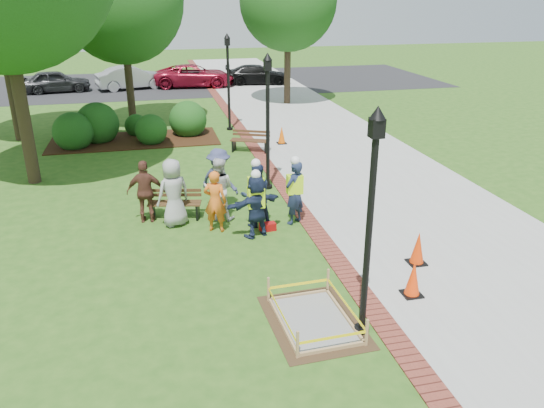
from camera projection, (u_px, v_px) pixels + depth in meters
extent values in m
plane|color=#285116|center=(263.00, 264.00, 12.40)|extent=(100.00, 100.00, 0.00)
cube|color=#9E9E99|center=(328.00, 141.00, 22.49)|extent=(6.00, 60.00, 0.02)
cube|color=maroon|center=(253.00, 146.00, 21.80)|extent=(0.50, 60.00, 0.03)
cube|color=#381E0F|center=(135.00, 140.00, 22.61)|extent=(7.00, 3.00, 0.05)
cube|color=black|center=(181.00, 83.00, 36.79)|extent=(36.00, 12.00, 0.01)
cube|color=#47331E|center=(314.00, 321.00, 10.24)|extent=(1.80, 2.37, 0.01)
cube|color=gray|center=(314.00, 321.00, 10.23)|extent=(1.28, 1.85, 0.04)
cube|color=tan|center=(314.00, 320.00, 10.23)|extent=(1.40, 1.98, 0.08)
cube|color=tan|center=(314.00, 310.00, 10.14)|extent=(1.44, 2.01, 0.55)
cube|color=yellow|center=(314.00, 308.00, 10.13)|extent=(1.38, 1.96, 0.06)
cube|color=#533A1C|center=(175.00, 203.00, 14.76)|extent=(1.52, 0.72, 0.04)
cube|color=#533A1C|center=(175.00, 193.00, 14.89)|extent=(1.44, 0.34, 0.23)
cube|color=black|center=(175.00, 211.00, 14.85)|extent=(1.40, 0.75, 0.43)
cube|color=brown|center=(250.00, 140.00, 20.88)|extent=(1.57, 1.03, 0.04)
cube|color=brown|center=(251.00, 133.00, 21.02)|extent=(1.41, 0.66, 0.24)
cube|color=black|center=(250.00, 146.00, 20.98)|extent=(1.47, 1.03, 0.45)
cube|color=black|center=(411.00, 294.00, 11.11)|extent=(0.40, 0.40, 0.05)
cone|color=#FF3B08|center=(413.00, 278.00, 10.96)|extent=(0.32, 0.32, 0.74)
cube|color=black|center=(416.00, 263.00, 12.40)|extent=(0.41, 0.41, 0.05)
cone|color=red|center=(418.00, 247.00, 12.25)|extent=(0.32, 0.32, 0.75)
cube|color=black|center=(282.00, 143.00, 22.14)|extent=(0.38, 0.38, 0.05)
cone|color=#F25D07|center=(282.00, 135.00, 22.00)|extent=(0.30, 0.30, 0.70)
cube|color=#960B0C|center=(268.00, 227.00, 14.11)|extent=(0.44, 0.28, 0.21)
cylinder|color=black|center=(368.00, 240.00, 9.25)|extent=(0.12, 0.12, 3.80)
cube|color=black|center=(377.00, 128.00, 8.50)|extent=(0.22, 0.22, 0.32)
cone|color=black|center=(378.00, 112.00, 8.41)|extent=(0.28, 0.28, 0.22)
cylinder|color=black|center=(362.00, 329.00, 9.94)|extent=(0.28, 0.28, 0.10)
cylinder|color=black|center=(268.00, 131.00, 16.47)|extent=(0.12, 0.12, 3.80)
cube|color=black|center=(268.00, 65.00, 15.73)|extent=(0.22, 0.22, 0.32)
cone|color=black|center=(268.00, 56.00, 15.63)|extent=(0.28, 0.28, 0.22)
cylinder|color=black|center=(268.00, 187.00, 17.17)|extent=(0.28, 0.28, 0.10)
cylinder|color=black|center=(229.00, 88.00, 23.70)|extent=(0.12, 0.12, 3.80)
cube|color=black|center=(227.00, 42.00, 22.95)|extent=(0.22, 0.22, 0.32)
cone|color=black|center=(227.00, 36.00, 22.86)|extent=(0.28, 0.28, 0.22)
cylinder|color=black|center=(230.00, 129.00, 24.39)|extent=(0.28, 0.28, 0.10)
cylinder|color=#3D2D1E|center=(20.00, 96.00, 16.66)|extent=(0.41, 0.41, 5.73)
cylinder|color=#3D2D1E|center=(129.00, 77.00, 24.11)|extent=(0.35, 0.35, 4.57)
sphere|color=#1B4614|center=(121.00, 1.00, 22.89)|extent=(5.38, 5.38, 5.38)
cylinder|color=#3D2D1E|center=(287.00, 63.00, 29.27)|extent=(0.36, 0.36, 4.47)
sphere|color=#1B4614|center=(288.00, 1.00, 28.08)|extent=(5.19, 5.19, 5.19)
cylinder|color=#3D2D1E|center=(10.00, 84.00, 21.84)|extent=(0.32, 0.32, 4.78)
sphere|color=#1B4614|center=(75.00, 148.00, 21.54)|extent=(1.59, 1.59, 1.59)
sphere|color=#1B4614|center=(99.00, 141.00, 22.49)|extent=(1.79, 1.79, 1.79)
sphere|color=#1B4614|center=(152.00, 143.00, 22.22)|extent=(1.33, 1.33, 1.33)
sphere|color=#1B4614|center=(189.00, 135.00, 23.49)|extent=(1.64, 1.64, 1.64)
sphere|color=#1B4614|center=(137.00, 135.00, 23.48)|extent=(1.01, 1.01, 1.01)
imported|color=gray|center=(173.00, 193.00, 14.15)|extent=(0.70, 0.59, 1.86)
imported|color=orange|center=(215.00, 201.00, 13.83)|extent=(0.63, 0.52, 1.67)
imported|color=silver|center=(219.00, 189.00, 14.56)|extent=(0.66, 0.54, 1.76)
imported|color=brown|center=(146.00, 192.00, 14.38)|extent=(0.60, 0.42, 1.75)
imported|color=#363B5E|center=(219.00, 180.00, 15.10)|extent=(0.69, 0.68, 1.85)
imported|color=#1A2143|center=(256.00, 206.00, 13.53)|extent=(0.62, 0.51, 1.66)
cube|color=#B2EC13|center=(256.00, 198.00, 13.44)|extent=(0.42, 0.26, 0.52)
sphere|color=white|center=(256.00, 174.00, 13.21)|extent=(0.25, 0.25, 0.25)
imported|color=#171D3C|center=(295.00, 193.00, 14.28)|extent=(0.67, 0.62, 1.77)
cube|color=#B2EC13|center=(295.00, 184.00, 14.19)|extent=(0.42, 0.26, 0.52)
sphere|color=white|center=(295.00, 161.00, 13.94)|extent=(0.25, 0.25, 0.25)
imported|color=#17283E|center=(256.00, 195.00, 14.14)|extent=(0.58, 0.40, 1.74)
cube|color=#B2EC13|center=(256.00, 187.00, 14.05)|extent=(0.42, 0.26, 0.52)
sphere|color=white|center=(256.00, 163.00, 13.81)|extent=(0.25, 0.25, 0.25)
imported|color=#252628|center=(58.00, 92.00, 33.40)|extent=(2.57, 4.81, 1.50)
imported|color=#9E9DA2|center=(133.00, 89.00, 34.49)|extent=(3.27, 5.27, 1.59)
imported|color=maroon|center=(195.00, 87.00, 35.36)|extent=(2.63, 5.03, 1.57)
imported|color=black|center=(258.00, 84.00, 36.33)|extent=(2.48, 4.51, 1.40)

